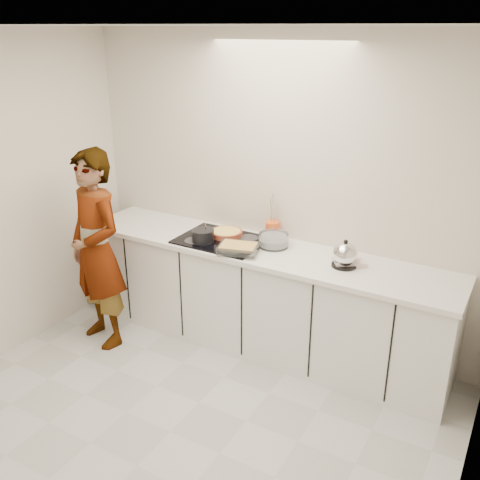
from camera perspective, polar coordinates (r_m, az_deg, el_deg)
The scene contains 14 objects.
floor at distance 3.94m, azimuth -7.44°, elevation -19.63°, with size 3.60×3.20×0.00m, color beige.
ceiling at distance 2.96m, azimuth -10.05°, elevation 21.61°, with size 3.60×3.20×0.00m, color white.
wall_back at distance 4.51m, azimuth 4.05°, elevation 5.09°, with size 3.60×0.00×2.60m, color beige.
base_cabinets at distance 4.58m, azimuth 1.99°, elevation -6.35°, with size 3.20×0.58×0.87m, color white.
countertop at distance 4.38m, azimuth 2.07°, elevation -1.09°, with size 3.24×0.64×0.04m, color white.
hob at distance 4.51m, azimuth -1.97°, elevation 0.00°, with size 0.72×0.54×0.01m, color black.
tart_dish at distance 4.58m, azimuth -1.45°, elevation 0.76°, with size 0.31×0.31×0.04m.
saucepan at distance 4.45m, azimuth -3.97°, elevation 0.48°, with size 0.21×0.21×0.18m.
baking_dish at distance 4.25m, azimuth -0.17°, elevation -0.85°, with size 0.36×0.30×0.06m.
mixing_bowl at distance 4.39m, azimuth 3.59°, elevation -0.06°, with size 0.29×0.29×0.11m.
tea_towel at distance 4.15m, azimuth 11.55°, elevation -2.31°, with size 0.23×0.17×0.04m, color white.
kettle at distance 4.08m, azimuth 11.12°, elevation -1.60°, with size 0.22×0.22×0.22m.
utensil_crock at distance 4.55m, azimuth 3.47°, elevation 1.08°, with size 0.12×0.12×0.15m, color #F25A20.
cook at distance 4.62m, azimuth -15.05°, elevation -1.06°, with size 0.62×0.41×1.71m, color white.
Camera 1 is at (1.87, -2.29, 2.60)m, focal length 40.00 mm.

